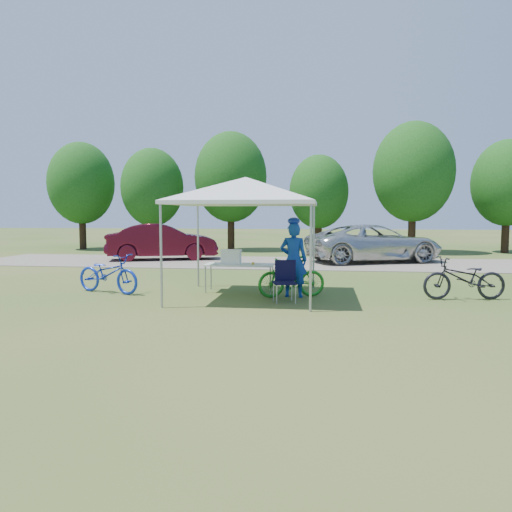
{
  "coord_description": "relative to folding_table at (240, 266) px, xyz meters",
  "views": [
    {
      "loc": [
        1.73,
        -11.16,
        1.92
      ],
      "look_at": [
        -0.04,
        2.0,
        0.78
      ],
      "focal_mm": 35.0,
      "sensor_mm": 36.0,
      "label": 1
    }
  ],
  "objects": [
    {
      "name": "minivan",
      "position": [
        3.99,
        7.95,
        0.11
      ],
      "size": [
        5.77,
        4.15,
        1.46
      ],
      "primitive_type": "imported",
      "rotation": [
        0.0,
        0.0,
        1.94
      ],
      "color": "silver",
      "rests_on": "gravel_strip"
    },
    {
      "name": "bike_green",
      "position": [
        1.31,
        -0.63,
        -0.17
      ],
      "size": [
        1.63,
        0.93,
        0.94
      ],
      "primitive_type": "imported",
      "rotation": [
        0.0,
        0.0,
        -1.24
      ],
      "color": "#1A791C",
      "rests_on": "ground"
    },
    {
      "name": "ground",
      "position": [
        0.28,
        -0.78,
        -0.64
      ],
      "size": [
        100.0,
        100.0,
        0.0
      ],
      "primitive_type": "plane",
      "color": "#2D5119",
      "rests_on": "ground"
    },
    {
      "name": "bike_blue",
      "position": [
        -3.11,
        -0.6,
        -0.17
      ],
      "size": [
        1.91,
        1.19,
        0.95
      ],
      "primitive_type": "imported",
      "rotation": [
        0.0,
        0.0,
        1.24
      ],
      "color": "#1430B0",
      "rests_on": "ground"
    },
    {
      "name": "treeline",
      "position": [
        -0.01,
        13.27,
        2.89
      ],
      "size": [
        24.89,
        4.28,
        6.3
      ],
      "color": "#382314",
      "rests_on": "ground"
    },
    {
      "name": "cyclist",
      "position": [
        1.35,
        -0.58,
        0.21
      ],
      "size": [
        0.65,
        0.45,
        1.71
      ],
      "primitive_type": "imported",
      "rotation": [
        0.0,
        0.0,
        3.07
      ],
      "color": "navy",
      "rests_on": "ground"
    },
    {
      "name": "folding_chair",
      "position": [
        1.2,
        -1.22,
        -0.11
      ],
      "size": [
        0.56,
        0.58,
        0.9
      ],
      "rotation": [
        0.0,
        0.0,
        0.27
      ],
      "color": "black",
      "rests_on": "ground"
    },
    {
      "name": "bike_dark",
      "position": [
        5.14,
        -0.45,
        -0.16
      ],
      "size": [
        1.91,
        0.9,
        0.96
      ],
      "primitive_type": "imported",
      "rotation": [
        0.0,
        0.0,
        -1.42
      ],
      "color": "black",
      "rests_on": "ground"
    },
    {
      "name": "cooler",
      "position": [
        -0.21,
        0.0,
        0.22
      ],
      "size": [
        0.48,
        0.33,
        0.35
      ],
      "color": "white",
      "rests_on": "folding_table"
    },
    {
      "name": "gravel_strip",
      "position": [
        0.28,
        7.22,
        -0.63
      ],
      "size": [
        24.0,
        5.0,
        0.02
      ],
      "primitive_type": "cube",
      "color": "gray",
      "rests_on": "ground"
    },
    {
      "name": "canopy",
      "position": [
        0.28,
        -0.78,
        2.01
      ],
      "size": [
        4.53,
        4.53,
        3.0
      ],
      "color": "#A5A5AA",
      "rests_on": "ground"
    },
    {
      "name": "folding_table",
      "position": [
        0.0,
        0.0,
        0.0
      ],
      "size": [
        1.66,
        0.69,
        0.68
      ],
      "color": "white",
      "rests_on": "ground"
    },
    {
      "name": "ice_cream_cup",
      "position": [
        0.34,
        -0.05,
        0.07
      ],
      "size": [
        0.07,
        0.07,
        0.05
      ],
      "primitive_type": "cylinder",
      "color": "gold",
      "rests_on": "folding_table"
    },
    {
      "name": "sedan",
      "position": [
        -4.54,
        7.81,
        0.12
      ],
      "size": [
        4.73,
        2.92,
        1.47
      ],
      "primitive_type": "imported",
      "rotation": [
        0.0,
        0.0,
        1.9
      ],
      "color": "#470B19",
      "rests_on": "gravel_strip"
    }
  ]
}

